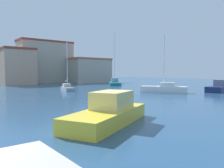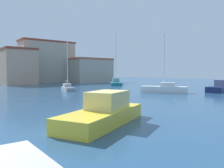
{
  "view_description": "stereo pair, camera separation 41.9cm",
  "coord_description": "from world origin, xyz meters",
  "px_view_note": "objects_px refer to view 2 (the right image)",
  "views": [
    {
      "loc": [
        0.27,
        -6.49,
        2.74
      ],
      "look_at": [
        19.67,
        17.72,
        1.16
      ],
      "focal_mm": 35.83,
      "sensor_mm": 36.0,
      "label": 1
    },
    {
      "loc": [
        0.6,
        -6.75,
        2.74
      ],
      "look_at": [
        19.67,
        17.72,
        1.16
      ],
      "focal_mm": 35.83,
      "sensor_mm": 36.0,
      "label": 2
    }
  ],
  "objects_px": {
    "motorboat_yellow_outer_mooring": "(104,112)",
    "sailboat_teal_distant_north": "(116,82)",
    "sailboat_white_distant_east": "(164,89)",
    "sailboat_grey_far_right": "(68,87)",
    "motorboat_navy_center_channel": "(221,88)"
  },
  "relations": [
    {
      "from": "sailboat_grey_far_right",
      "to": "motorboat_navy_center_channel",
      "type": "bearing_deg",
      "value": -41.98
    },
    {
      "from": "sailboat_grey_far_right",
      "to": "motorboat_yellow_outer_mooring",
      "type": "bearing_deg",
      "value": -111.91
    },
    {
      "from": "sailboat_grey_far_right",
      "to": "sailboat_white_distant_east",
      "type": "relative_size",
      "value": 0.95
    },
    {
      "from": "motorboat_navy_center_channel",
      "to": "motorboat_yellow_outer_mooring",
      "type": "xyz_separation_m",
      "value": [
        -25.79,
        -6.27,
        0.06
      ]
    },
    {
      "from": "motorboat_yellow_outer_mooring",
      "to": "sailboat_teal_distant_north",
      "type": "height_order",
      "value": "sailboat_teal_distant_north"
    },
    {
      "from": "motorboat_yellow_outer_mooring",
      "to": "sailboat_grey_far_right",
      "type": "bearing_deg",
      "value": 68.09
    },
    {
      "from": "motorboat_navy_center_channel",
      "to": "sailboat_teal_distant_north",
      "type": "distance_m",
      "value": 23.02
    },
    {
      "from": "motorboat_navy_center_channel",
      "to": "sailboat_white_distant_east",
      "type": "bearing_deg",
      "value": 157.62
    },
    {
      "from": "motorboat_navy_center_channel",
      "to": "motorboat_yellow_outer_mooring",
      "type": "distance_m",
      "value": 26.54
    },
    {
      "from": "sailboat_white_distant_east",
      "to": "sailboat_grey_far_right",
      "type": "bearing_deg",
      "value": 125.55
    },
    {
      "from": "sailboat_grey_far_right",
      "to": "sailboat_teal_distant_north",
      "type": "relative_size",
      "value": 0.63
    },
    {
      "from": "sailboat_grey_far_right",
      "to": "sailboat_white_distant_east",
      "type": "distance_m",
      "value": 14.52
    },
    {
      "from": "sailboat_white_distant_east",
      "to": "motorboat_yellow_outer_mooring",
      "type": "distance_m",
      "value": 19.77
    },
    {
      "from": "motorboat_navy_center_channel",
      "to": "sailboat_grey_far_right",
      "type": "xyz_separation_m",
      "value": [
        -17.08,
        15.37,
        -0.1
      ]
    },
    {
      "from": "sailboat_teal_distant_north",
      "to": "motorboat_yellow_outer_mooring",
      "type": "bearing_deg",
      "value": -129.85
    }
  ]
}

